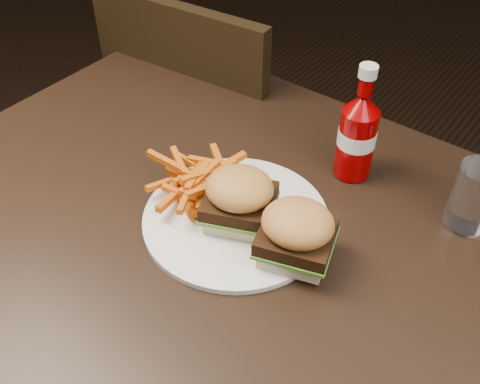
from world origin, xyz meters
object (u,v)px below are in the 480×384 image
Objects in this scene: ketchup_bottle at (356,143)px; dining_table at (270,269)px; chair_far at (232,145)px; plate at (236,218)px; tumbler at (475,196)px.

dining_table is at bearing -89.26° from ketchup_bottle.
plate reaches higher than chair_far.
dining_table is at bearing -19.55° from plate.
plate is at bearing 160.45° from dining_table.
dining_table is 0.24m from ketchup_bottle.
plate is (-0.08, 0.03, 0.03)m from dining_table.
dining_table is 0.09m from plate.
dining_table is 0.30m from tumbler.
tumbler reaches higher than chair_far.
chair_far is at bearing 132.66° from dining_table.
plate is 0.34m from tumbler.
dining_table is 0.74m from chair_far.
tumbler is at bearing 36.47° from plate.
tumbler is at bearing -0.48° from ketchup_bottle.
plate is 2.75× the size of tumbler.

